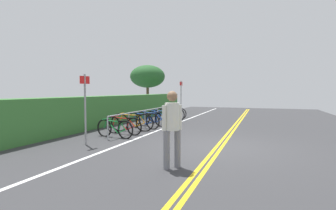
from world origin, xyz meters
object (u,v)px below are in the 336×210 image
bicycle_1 (123,125)px  bicycle_3 (143,120)px  bike_rack (152,113)px  bicycle_7 (169,114)px  bicycle_6 (164,116)px  bicycle_5 (161,117)px  tree_mid (148,77)px  bicycle_0 (115,129)px  sign_post_near (85,102)px  bicycle_8 (172,114)px  pedestrian (172,124)px  bicycle_2 (132,122)px  bicycle_4 (152,119)px  sign_post_far (181,95)px

bicycle_1 → bicycle_3: 1.67m
bike_rack → bicycle_7: bearing=-0.9°
bicycle_1 → bicycle_6: (4.07, -0.14, -0.01)m
bicycle_1 → bicycle_5: 3.35m
bicycle_5 → bicycle_6: size_ratio=0.99×
bicycle_3 → tree_mid: size_ratio=0.46×
bike_rack → bicycle_0: bearing=179.4°
bike_rack → bicycle_0: bike_rack is taller
bicycle_1 → sign_post_near: sign_post_near is taller
bicycle_3 → bicycle_8: (3.95, -0.01, -0.02)m
pedestrian → tree_mid: (14.22, 7.21, 1.91)m
bicycle_0 → bicycle_2: (1.54, 0.11, 0.05)m
pedestrian → sign_post_near: sign_post_near is taller
bike_rack → bicycle_4: size_ratio=4.42×
bicycle_0 → bike_rack: bearing=-0.6°
bicycle_0 → sign_post_near: bearing=173.4°
sign_post_near → bicycle_5: bearing=-3.3°
bicycle_8 → tree_mid: size_ratio=0.43×
bicycle_0 → bicycle_3: size_ratio=0.92×
sign_post_near → bicycle_7: bearing=-1.9°
bicycle_8 → bicycle_5: bearing=-175.6°
bike_rack → bicycle_1: bearing=177.3°
bike_rack → bicycle_1: (-2.46, 0.11, -0.28)m
bicycle_8 → bike_rack: bearing=-179.0°
bicycle_2 → tree_mid: (9.93, 3.90, 2.52)m
pedestrian → bicycle_8: bearing=19.4°
sign_post_far → tree_mid: size_ratio=0.61×
tree_mid → sign_post_near: bearing=-163.4°
sign_post_near → bicycle_4: bearing=-3.0°
bicycle_0 → bicycle_3: (2.43, 0.03, 0.03)m
bicycle_1 → pedestrian: 4.85m
bicycle_0 → bicycle_7: size_ratio=0.91×
bicycle_8 → bicycle_6: bearing=-177.0°
bicycle_6 → sign_post_far: sign_post_far is taller
bicycle_2 → tree_mid: tree_mid is taller
bicycle_7 → sign_post_far: bearing=0.5°
bicycle_1 → bicycle_4: size_ratio=1.03×
bicycle_8 → pedestrian: bearing=-160.6°
bicycle_0 → tree_mid: 12.42m
bicycle_5 → bicycle_7: 1.53m
bicycle_3 → pedestrian: 6.14m
bicycle_0 → pedestrian: bearing=-130.7°
bike_rack → bicycle_5: bike_rack is taller
bicycle_4 → sign_post_far: bearing=0.3°
bicycle_2 → bicycle_7: 4.10m
bike_rack → bicycle_2: size_ratio=4.11×
bicycle_1 → bicycle_3: bicycle_3 is taller
bicycle_5 → tree_mid: tree_mid is taller
sign_post_far → bicycle_2: bearing=178.5°
bicycle_1 → bicycle_8: bearing=-0.6°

